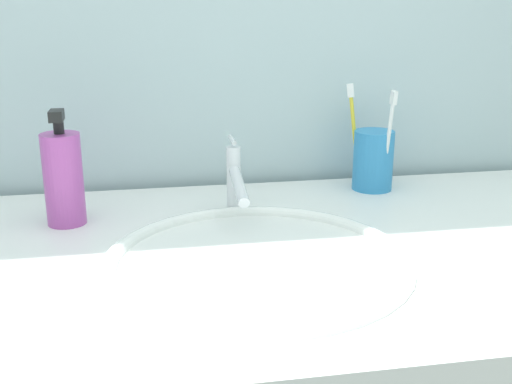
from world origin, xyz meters
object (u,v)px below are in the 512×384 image
(soap_dispenser, at_px, (63,178))
(toothbrush_white, at_px, (389,135))
(toothbrush_yellow, at_px, (354,128))
(toothbrush_cup, at_px, (373,160))
(faucet, at_px, (238,179))

(soap_dispenser, bearing_deg, toothbrush_white, 6.05)
(toothbrush_yellow, bearing_deg, toothbrush_cup, -29.34)
(toothbrush_white, bearing_deg, toothbrush_cup, 110.35)
(toothbrush_cup, relative_size, soap_dispenser, 0.60)
(toothbrush_white, height_order, toothbrush_yellow, toothbrush_yellow)
(faucet, relative_size, soap_dispenser, 0.83)
(toothbrush_cup, xyz_separation_m, toothbrush_white, (0.01, -0.04, 0.05))
(toothbrush_cup, distance_m, toothbrush_white, 0.07)
(toothbrush_white, bearing_deg, faucet, -167.81)
(faucet, distance_m, toothbrush_cup, 0.28)
(faucet, bearing_deg, toothbrush_yellow, 26.10)
(toothbrush_cup, height_order, soap_dispenser, soap_dispenser)
(faucet, bearing_deg, toothbrush_cup, 19.70)
(faucet, height_order, toothbrush_yellow, toothbrush_yellow)
(faucet, xyz_separation_m, soap_dispenser, (-0.27, 0.00, 0.02))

